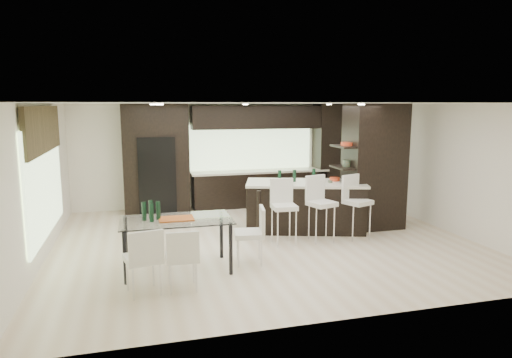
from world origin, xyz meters
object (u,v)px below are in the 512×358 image
object	(u,v)px
kitchen_island	(305,206)
stool_mid	(322,215)
stool_left	(284,219)
chair_end	(249,238)
dining_table	(177,245)
chair_near	(182,261)
bench	(278,206)
stool_right	(357,213)
chair_far	(143,263)
floor_vase	(330,206)

from	to	relation	value
kitchen_island	stool_mid	bearing A→B (deg)	-72.71
stool_left	chair_end	world-z (taller)	stool_left
dining_table	chair_end	world-z (taller)	chair_end
dining_table	chair_near	bearing A→B (deg)	-89.59
kitchen_island	chair_end	world-z (taller)	kitchen_island
kitchen_island	chair_end	bearing A→B (deg)	-116.87
dining_table	chair_near	world-z (taller)	dining_table
stool_left	chair_near	xyz separation A→B (m)	(-2.12, -1.67, -0.09)
bench	chair_near	xyz separation A→B (m)	(-2.72, -3.96, 0.20)
stool_mid	chair_near	xyz separation A→B (m)	(-2.89, -1.67, -0.10)
chair_near	stool_mid	bearing A→B (deg)	31.26
kitchen_island	stool_left	distance (m)	1.16
stool_right	bench	distance (m)	2.50
kitchen_island	chair_far	xyz separation A→B (m)	(-3.45, -2.56, -0.08)
kitchen_island	floor_vase	bearing A→B (deg)	-7.31
bench	chair_near	world-z (taller)	chair_near
floor_vase	stool_mid	bearing A→B (deg)	-125.32
floor_vase	bench	bearing A→B (deg)	111.35
stool_mid	dining_table	xyz separation A→B (m)	(-2.89, -0.86, -0.10)
stool_mid	bench	world-z (taller)	stool_mid
dining_table	stool_right	bearing A→B (deg)	13.65
stool_left	dining_table	bearing A→B (deg)	-154.35
kitchen_island	chair_end	xyz separation A→B (m)	(-1.68, -1.73, -0.08)
stool_left	floor_vase	size ratio (longest dim) A/B	0.93
stool_left	floor_vase	bearing A→B (deg)	31.15
bench	chair_end	distance (m)	3.51
dining_table	stool_left	bearing A→B (deg)	22.66
chair_near	dining_table	bearing A→B (deg)	91.29
floor_vase	chair_far	bearing A→B (deg)	-149.11
stool_left	stool_mid	xyz separation A→B (m)	(0.77, -0.01, 0.01)
dining_table	kitchen_island	bearing A→B (deg)	31.35
stool_left	stool_mid	size ratio (longest dim) A/B	0.97
kitchen_island	chair_near	xyz separation A→B (m)	(-2.89, -2.54, -0.10)
floor_vase	chair_end	world-z (taller)	floor_vase
bench	floor_vase	distance (m)	1.78
stool_mid	chair_far	distance (m)	3.84
stool_left	chair_far	bearing A→B (deg)	-144.32
chair_far	stool_left	bearing A→B (deg)	19.79
floor_vase	chair_end	xyz separation A→B (m)	(-2.15, -1.52, -0.10)
stool_mid	dining_table	size ratio (longest dim) A/B	0.59
kitchen_island	stool_mid	world-z (taller)	kitchen_island
chair_far	bench	bearing A→B (deg)	38.01
stool_left	chair_far	xyz separation A→B (m)	(-2.67, -1.69, -0.06)
stool_right	chair_end	distance (m)	2.61
stool_right	chair_far	bearing A→B (deg)	-179.84
bench	kitchen_island	bearing A→B (deg)	-77.10
stool_right	chair_near	xyz separation A→B (m)	(-3.67, -1.67, -0.09)
bench	chair_end	bearing A→B (deg)	-109.60
floor_vase	chair_near	xyz separation A→B (m)	(-3.36, -2.33, -0.12)
stool_right	chair_near	size ratio (longest dim) A/B	1.22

